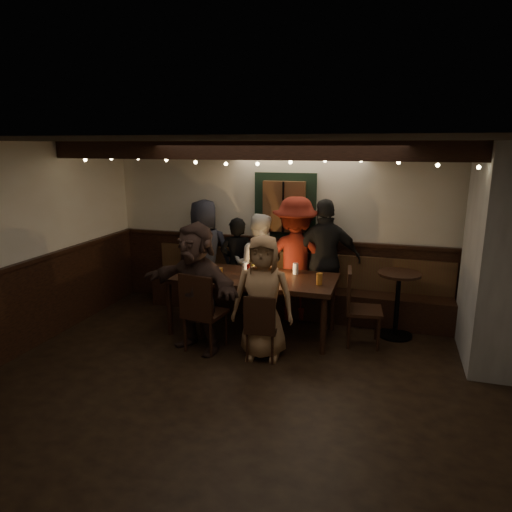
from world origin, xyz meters
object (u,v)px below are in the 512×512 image
(person_d, at_px, (295,259))
(person_e, at_px, (325,261))
(chair_near_right, at_px, (261,324))
(chair_end, at_px, (357,303))
(person_g, at_px, (263,297))
(person_c, at_px, (258,265))
(dining_table, at_px, (252,281))
(high_top, at_px, (398,296))
(person_a, at_px, (205,254))
(person_b, at_px, (237,265))
(chair_near_left, at_px, (201,308))
(person_f, at_px, (196,287))

(person_d, distance_m, person_e, 0.44)
(chair_near_right, relative_size, chair_end, 0.83)
(person_d, bearing_deg, person_g, 73.64)
(person_d, relative_size, person_g, 1.20)
(person_c, distance_m, person_g, 1.45)
(dining_table, xyz_separation_m, person_e, (0.89, 0.77, 0.16))
(high_top, bearing_deg, chair_near_right, -141.45)
(person_e, bearing_deg, chair_end, 104.10)
(high_top, distance_m, person_d, 1.54)
(chair_near_right, bearing_deg, high_top, 38.55)
(dining_table, bearing_deg, person_c, 98.86)
(person_a, height_order, person_e, person_e)
(chair_end, relative_size, person_b, 0.67)
(chair_near_right, distance_m, high_top, 2.00)
(chair_end, xyz_separation_m, person_a, (-2.44, 0.73, 0.30))
(person_a, distance_m, person_d, 1.48)
(chair_end, height_order, person_b, person_b)
(chair_near_left, bearing_deg, chair_near_right, -2.40)
(chair_near_right, distance_m, person_c, 1.60)
(person_f, bearing_deg, person_e, 67.31)
(chair_near_left, distance_m, person_c, 1.51)
(chair_end, xyz_separation_m, person_d, (-0.97, 0.67, 0.35))
(dining_table, bearing_deg, person_b, 122.10)
(person_c, bearing_deg, high_top, 168.24)
(person_g, bearing_deg, person_a, 125.89)
(person_a, xyz_separation_m, person_d, (1.47, -0.06, 0.05))
(person_c, relative_size, person_g, 1.02)
(chair_near_right, relative_size, person_d, 0.46)
(person_a, height_order, person_f, person_a)
(chair_near_right, xyz_separation_m, high_top, (1.56, 1.24, 0.10))
(person_a, relative_size, person_c, 1.11)
(chair_end, xyz_separation_m, person_c, (-1.53, 0.66, 0.22))
(person_g, bearing_deg, person_e, 62.14)
(chair_end, height_order, person_f, person_f)
(chair_near_left, distance_m, person_d, 1.75)
(chair_end, relative_size, person_f, 0.61)
(person_b, bearing_deg, chair_near_right, 112.36)
(dining_table, distance_m, person_e, 1.18)
(dining_table, distance_m, person_c, 0.70)
(person_c, xyz_separation_m, person_f, (-0.39, -1.41, 0.04))
(chair_end, distance_m, person_d, 1.23)
(person_b, height_order, person_c, person_c)
(chair_near_right, xyz_separation_m, person_c, (-0.48, 1.50, 0.31))
(person_f, bearing_deg, person_g, 22.87)
(chair_end, bearing_deg, person_a, 163.30)
(person_e, height_order, person_g, person_e)
(person_c, distance_m, person_f, 1.46)
(person_e, bearing_deg, person_g, 47.83)
(person_f, bearing_deg, chair_end, 41.76)
(chair_near_left, xyz_separation_m, person_d, (0.88, 1.48, 0.34))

